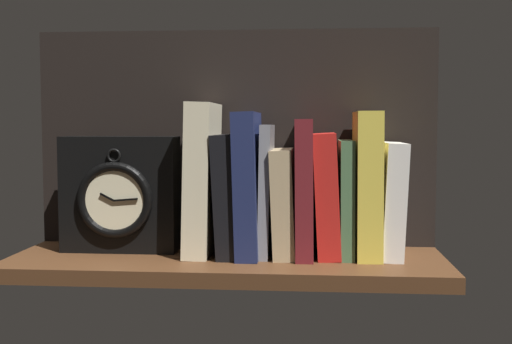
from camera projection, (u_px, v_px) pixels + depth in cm
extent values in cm
cube|color=#4C2D19|center=(227.00, 264.00, 109.25)|extent=(73.10, 24.83, 2.50)
cube|color=black|center=(235.00, 138.00, 119.45)|extent=(73.10, 1.20, 39.40)
cube|color=beige|center=(202.00, 179.00, 111.35)|extent=(4.90, 14.78, 25.98)
cube|color=black|center=(226.00, 194.00, 111.20)|extent=(4.53, 15.37, 20.71)
cube|color=#192147|center=(249.00, 184.00, 110.74)|extent=(4.39, 16.87, 24.37)
cube|color=gray|center=(266.00, 190.00, 110.56)|extent=(2.18, 13.04, 22.20)
cube|color=tan|center=(284.00, 202.00, 110.46)|extent=(4.35, 14.41, 18.17)
cube|color=maroon|center=(305.00, 187.00, 109.97)|extent=(3.15, 15.87, 23.12)
cube|color=red|center=(326.00, 194.00, 109.75)|extent=(4.87, 13.09, 20.91)
cube|color=#476B44|center=(346.00, 198.00, 109.51)|extent=(2.43, 12.73, 19.58)
cube|color=gold|center=(367.00, 184.00, 109.04)|extent=(4.29, 14.19, 24.41)
cube|color=silver|center=(391.00, 200.00, 108.89)|extent=(4.20, 13.16, 19.32)
cube|color=black|center=(121.00, 194.00, 113.53)|extent=(20.16, 6.31, 20.16)
torus|color=black|center=(115.00, 200.00, 110.05)|extent=(13.19, 1.62, 13.19)
cylinder|color=beige|center=(115.00, 200.00, 110.05)|extent=(10.64, 0.60, 10.64)
cube|color=black|center=(107.00, 197.00, 109.61)|extent=(2.45, 0.30, 1.45)
cube|color=black|center=(126.00, 200.00, 109.37)|extent=(4.18, 0.30, 0.63)
torus|color=black|center=(115.00, 156.00, 109.89)|extent=(2.44, 0.44, 2.44)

